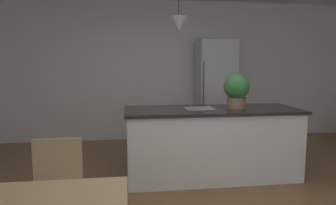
{
  "coord_description": "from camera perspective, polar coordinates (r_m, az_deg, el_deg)",
  "views": [
    {
      "loc": [
        -0.63,
        -2.6,
        1.44
      ],
      "look_at": [
        -0.28,
        -0.04,
        1.12
      ],
      "focal_mm": 31.64,
      "sensor_mm": 36.0,
      "label": 1
    }
  ],
  "objects": [
    {
      "name": "chair_far_right",
      "position": [
        2.51,
        -20.94,
        -16.03
      ],
      "size": [
        0.4,
        0.4,
        0.87
      ],
      "color": "tan",
      "rests_on": "ground_plane"
    },
    {
      "name": "kitchen_island",
      "position": [
        3.92,
        8.33,
        -7.52
      ],
      "size": [
        2.22,
        0.84,
        0.91
      ],
      "color": "silver",
      "rests_on": "ground_plane"
    },
    {
      "name": "wall_back_kitchen",
      "position": [
        5.9,
        -1.67,
        6.11
      ],
      "size": [
        10.0,
        0.12,
        2.7
      ],
      "primitive_type": "cube",
      "color": "white",
      "rests_on": "ground_plane"
    },
    {
      "name": "pendant_over_island_main",
      "position": [
        3.74,
        2.13,
        14.84
      ],
      "size": [
        0.2,
        0.2,
        0.85
      ],
      "color": "black"
    },
    {
      "name": "potted_plant_on_island",
      "position": [
        3.91,
        13.03,
        2.45
      ],
      "size": [
        0.33,
        0.33,
        0.44
      ],
      "color": "#8C664C",
      "rests_on": "kitchen_island"
    },
    {
      "name": "refrigerator",
      "position": [
        5.73,
        8.99,
        2.11
      ],
      "size": [
        0.7,
        0.67,
        1.92
      ],
      "color": "silver",
      "rests_on": "ground_plane"
    }
  ]
}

